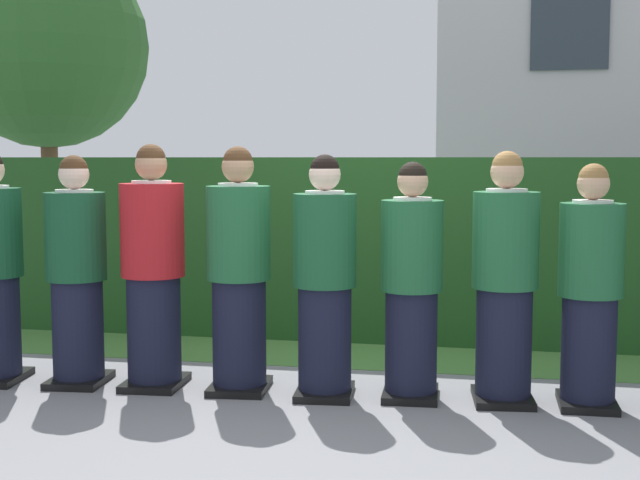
# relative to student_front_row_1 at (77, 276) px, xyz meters

# --- Properties ---
(ground_plane) EXTENTS (60.00, 60.00, 0.00)m
(ground_plane) POSITION_rel_student_front_row_1_xyz_m (1.73, 0.06, -0.77)
(ground_plane) COLOR slate
(student_front_row_1) EXTENTS (0.42, 0.50, 1.61)m
(student_front_row_1) POSITION_rel_student_front_row_1_xyz_m (0.00, 0.00, 0.00)
(student_front_row_1) COLOR black
(student_front_row_1) RESTS_ON ground
(student_in_red_blazer) EXTENTS (0.44, 0.51, 1.69)m
(student_in_red_blazer) POSITION_rel_student_front_row_1_xyz_m (0.55, 0.04, 0.04)
(student_in_red_blazer) COLOR black
(student_in_red_blazer) RESTS_ON ground
(student_front_row_3) EXTENTS (0.44, 0.51, 1.67)m
(student_front_row_3) POSITION_rel_student_front_row_1_xyz_m (1.17, 0.06, 0.03)
(student_front_row_3) COLOR black
(student_front_row_3) RESTS_ON ground
(student_front_row_4) EXTENTS (0.42, 0.49, 1.62)m
(student_front_row_4) POSITION_rel_student_front_row_1_xyz_m (1.77, 0.04, 0.00)
(student_front_row_4) COLOR black
(student_front_row_4) RESTS_ON ground
(student_front_row_5) EXTENTS (0.41, 0.47, 1.57)m
(student_front_row_5) POSITION_rel_student_front_row_1_xyz_m (2.34, 0.11, -0.02)
(student_front_row_5) COLOR black
(student_front_row_5) RESTS_ON ground
(student_front_row_6) EXTENTS (0.43, 0.51, 1.64)m
(student_front_row_6) POSITION_rel_student_front_row_1_xyz_m (2.94, 0.13, 0.01)
(student_front_row_6) COLOR black
(student_front_row_6) RESTS_ON ground
(student_front_row_7) EXTENTS (0.41, 0.45, 1.56)m
(student_front_row_7) POSITION_rel_student_front_row_1_xyz_m (3.47, 0.13, -0.03)
(student_front_row_7) COLOR black
(student_front_row_7) RESTS_ON ground
(hedge) EXTENTS (11.04, 0.70, 1.60)m
(hedge) POSITION_rel_student_front_row_1_xyz_m (1.73, 2.03, 0.03)
(hedge) COLOR #214C1E
(hedge) RESTS_ON ground
(oak_tree_left) EXTENTS (2.92, 2.92, 4.65)m
(oak_tree_left) POSITION_rel_student_front_row_1_xyz_m (-3.48, 6.01, 2.41)
(oak_tree_left) COLOR brown
(oak_tree_left) RESTS_ON ground
(lawn_strip) EXTENTS (11.04, 0.90, 0.01)m
(lawn_strip) POSITION_rel_student_front_row_1_xyz_m (1.73, 1.23, -0.76)
(lawn_strip) COLOR #477A38
(lawn_strip) RESTS_ON ground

